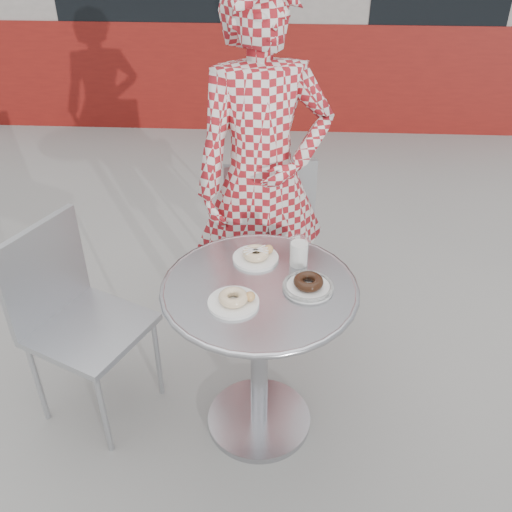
# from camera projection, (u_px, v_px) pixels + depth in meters

# --- Properties ---
(ground) EXTENTS (60.00, 60.00, 0.00)m
(ground) POSITION_uv_depth(u_px,v_px,m) (256.00, 418.00, 2.67)
(ground) COLOR #989691
(ground) RESTS_ON ground
(bistro_table) EXTENTS (0.78, 0.78, 0.79)m
(bistro_table) POSITION_uv_depth(u_px,v_px,m) (259.00, 324.00, 2.32)
(bistro_table) COLOR silver
(bistro_table) RESTS_ON ground
(chair_far) EXTENTS (0.55, 0.55, 0.97)m
(chair_far) POSITION_uv_depth(u_px,v_px,m) (263.00, 255.00, 3.27)
(chair_far) COLOR #A9ABB0
(chair_far) RESTS_ON ground
(chair_left) EXTENTS (0.59, 0.59, 0.93)m
(chair_left) POSITION_uv_depth(u_px,v_px,m) (95.00, 360.00, 2.58)
(chair_left) COLOR #A9ABB0
(chair_left) RESTS_ON ground
(seated_person) EXTENTS (0.76, 0.61, 1.82)m
(seated_person) POSITION_uv_depth(u_px,v_px,m) (263.00, 181.00, 2.70)
(seated_person) COLOR maroon
(seated_person) RESTS_ON ground
(plate_far) EXTENTS (0.19, 0.19, 0.05)m
(plate_far) POSITION_uv_depth(u_px,v_px,m) (256.00, 255.00, 2.36)
(plate_far) COLOR white
(plate_far) RESTS_ON bistro_table
(plate_near) EXTENTS (0.19, 0.19, 0.05)m
(plate_near) POSITION_uv_depth(u_px,v_px,m) (234.00, 300.00, 2.11)
(plate_near) COLOR white
(plate_near) RESTS_ON bistro_table
(plate_checker) EXTENTS (0.20, 0.20, 0.05)m
(plate_checker) POSITION_uv_depth(u_px,v_px,m) (308.00, 285.00, 2.19)
(plate_checker) COLOR white
(plate_checker) RESTS_ON bistro_table
(milk_cup) EXTENTS (0.08, 0.08, 0.12)m
(milk_cup) POSITION_uv_depth(u_px,v_px,m) (299.00, 253.00, 2.30)
(milk_cup) COLOR white
(milk_cup) RESTS_ON bistro_table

